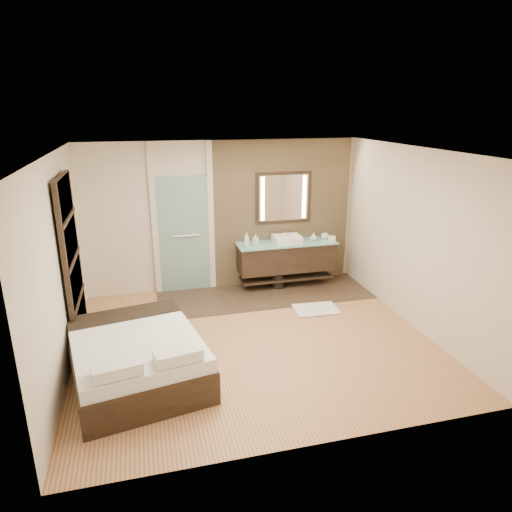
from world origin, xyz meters
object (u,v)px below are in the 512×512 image
object	(u,v)px
waste_bin	(278,281)
vanity	(286,257)
mirror_unit	(283,198)
bed	(137,358)

from	to	relation	value
waste_bin	vanity	bearing A→B (deg)	20.44
mirror_unit	waste_bin	distance (m)	1.55
mirror_unit	bed	xyz separation A→B (m)	(-2.75, -2.75, -1.35)
vanity	waste_bin	distance (m)	0.48
mirror_unit	bed	world-z (taller)	mirror_unit
mirror_unit	waste_bin	world-z (taller)	mirror_unit
mirror_unit	bed	bearing A→B (deg)	-134.95
mirror_unit	waste_bin	xyz separation A→B (m)	(-0.18, -0.31, -1.51)
mirror_unit	bed	size ratio (longest dim) A/B	0.50
vanity	mirror_unit	xyz separation A→B (m)	(0.00, 0.24, 1.07)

